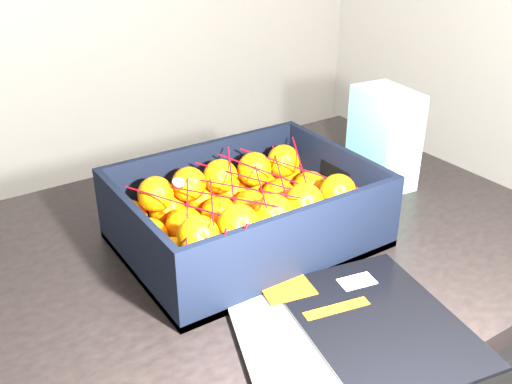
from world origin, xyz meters
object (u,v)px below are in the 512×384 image
retail_carton (384,138)px  produce_crate (246,220)px  table (230,293)px  magazine_stack (356,337)px

retail_carton → produce_crate: bearing=-167.0°
table → retail_carton: size_ratio=6.01×
table → magazine_stack: (0.02, -0.30, 0.11)m
magazine_stack → produce_crate: 0.30m
produce_crate → retail_carton: bearing=6.9°
magazine_stack → retail_carton: bearing=42.5°
magazine_stack → retail_carton: 0.52m
retail_carton → magazine_stack: bearing=-131.4°
table → retail_carton: retail_carton is taller
table → produce_crate: produce_crate is taller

